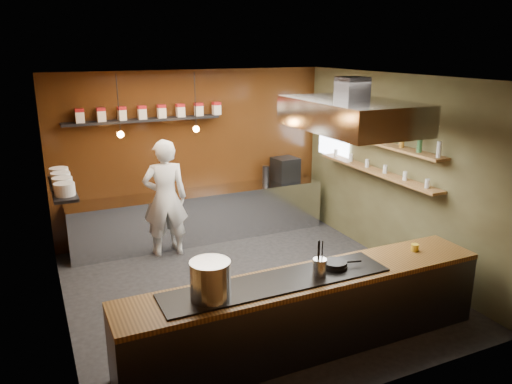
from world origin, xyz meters
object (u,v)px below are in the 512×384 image
extractor_hood (351,115)px  stockpot_small (211,279)px  stockpot_large (210,280)px  espresso_machine (285,169)px  chef (165,198)px

extractor_hood → stockpot_small: extractor_hood is taller
stockpot_small → stockpot_large: bearing=-115.0°
stockpot_large → stockpot_small: bearing=65.0°
extractor_hood → espresso_machine: extractor_hood is taller
espresso_machine → chef: (-2.48, -0.48, -0.13)m
extractor_hood → espresso_machine: bearing=80.7°
espresso_machine → stockpot_small: bearing=-132.7°
stockpot_small → chef: bearing=83.3°
stockpot_small → espresso_machine: size_ratio=0.77×
stockpot_small → espresso_machine: espresso_machine is taller
stockpot_small → chef: chef is taller
extractor_hood → stockpot_small: (-2.44, -1.15, -1.41)m
espresso_machine → chef: bearing=-174.5°
stockpot_large → extractor_hood: bearing=26.7°
extractor_hood → stockpot_large: extractor_hood is taller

